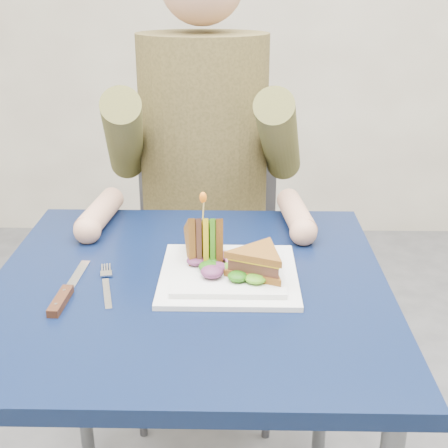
{
  "coord_description": "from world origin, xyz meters",
  "views": [
    {
      "loc": [
        0.09,
        -1.05,
        1.27
      ],
      "look_at": [
        0.06,
        0.07,
        0.82
      ],
      "focal_mm": 50.0,
      "sensor_mm": 36.0,
      "label": 1
    }
  ],
  "objects_px": {
    "table": "(190,318)",
    "knife": "(64,296)",
    "chair": "(207,234)",
    "sandwich_flat": "(258,262)",
    "fork": "(107,286)",
    "diner": "(203,120)",
    "plate": "(229,273)",
    "sandwich_upright": "(204,242)"
  },
  "relations": [
    {
      "from": "table",
      "to": "knife",
      "type": "xyz_separation_m",
      "value": [
        -0.22,
        -0.07,
        0.09
      ]
    },
    {
      "from": "diner",
      "to": "knife",
      "type": "bearing_deg",
      "value": -109.18
    },
    {
      "from": "chair",
      "to": "plate",
      "type": "distance_m",
      "value": 0.69
    },
    {
      "from": "table",
      "to": "fork",
      "type": "bearing_deg",
      "value": -169.03
    },
    {
      "from": "diner",
      "to": "sandwich_upright",
      "type": "relative_size",
      "value": 5.05
    },
    {
      "from": "sandwich_flat",
      "to": "fork",
      "type": "relative_size",
      "value": 0.94
    },
    {
      "from": "fork",
      "to": "knife",
      "type": "relative_size",
      "value": 0.8
    },
    {
      "from": "diner",
      "to": "knife",
      "type": "distance_m",
      "value": 0.69
    },
    {
      "from": "table",
      "to": "knife",
      "type": "height_order",
      "value": "knife"
    },
    {
      "from": "chair",
      "to": "sandwich_upright",
      "type": "bearing_deg",
      "value": -87.64
    },
    {
      "from": "diner",
      "to": "sandwich_flat",
      "type": "relative_size",
      "value": 4.44
    },
    {
      "from": "sandwich_flat",
      "to": "sandwich_upright",
      "type": "relative_size",
      "value": 1.14
    },
    {
      "from": "fork",
      "to": "knife",
      "type": "xyz_separation_m",
      "value": [
        -0.07,
        -0.04,
        0.0
      ]
    },
    {
      "from": "diner",
      "to": "knife",
      "type": "height_order",
      "value": "diner"
    },
    {
      "from": "table",
      "to": "fork",
      "type": "height_order",
      "value": "fork"
    },
    {
      "from": "sandwich_flat",
      "to": "fork",
      "type": "height_order",
      "value": "sandwich_flat"
    },
    {
      "from": "diner",
      "to": "sandwich_flat",
      "type": "height_order",
      "value": "diner"
    },
    {
      "from": "chair",
      "to": "sandwich_flat",
      "type": "height_order",
      "value": "chair"
    },
    {
      "from": "table",
      "to": "fork",
      "type": "relative_size",
      "value": 4.22
    },
    {
      "from": "table",
      "to": "diner",
      "type": "xyz_separation_m",
      "value": [
        -0.0,
        0.56,
        0.26
      ]
    },
    {
      "from": "diner",
      "to": "sandwich_upright",
      "type": "height_order",
      "value": "diner"
    },
    {
      "from": "sandwich_flat",
      "to": "sandwich_upright",
      "type": "xyz_separation_m",
      "value": [
        -0.1,
        0.07,
        0.01
      ]
    },
    {
      "from": "chair",
      "to": "fork",
      "type": "relative_size",
      "value": 5.23
    },
    {
      "from": "sandwich_upright",
      "to": "fork",
      "type": "bearing_deg",
      "value": -152.67
    },
    {
      "from": "chair",
      "to": "plate",
      "type": "relative_size",
      "value": 3.58
    },
    {
      "from": "plate",
      "to": "sandwich_upright",
      "type": "relative_size",
      "value": 1.76
    },
    {
      "from": "chair",
      "to": "knife",
      "type": "height_order",
      "value": "chair"
    },
    {
      "from": "sandwich_upright",
      "to": "knife",
      "type": "distance_m",
      "value": 0.28
    },
    {
      "from": "plate",
      "to": "sandwich_flat",
      "type": "relative_size",
      "value": 1.55
    },
    {
      "from": "sandwich_upright",
      "to": "knife",
      "type": "relative_size",
      "value": 0.67
    },
    {
      "from": "fork",
      "to": "table",
      "type": "bearing_deg",
      "value": 10.97
    },
    {
      "from": "chair",
      "to": "diner",
      "type": "bearing_deg",
      "value": -90.0
    },
    {
      "from": "chair",
      "to": "plate",
      "type": "height_order",
      "value": "chair"
    },
    {
      "from": "plate",
      "to": "sandwich_upright",
      "type": "height_order",
      "value": "sandwich_upright"
    },
    {
      "from": "diner",
      "to": "sandwich_flat",
      "type": "xyz_separation_m",
      "value": [
        0.13,
        -0.56,
        -0.14
      ]
    },
    {
      "from": "chair",
      "to": "plate",
      "type": "bearing_deg",
      "value": -83.46
    },
    {
      "from": "diner",
      "to": "plate",
      "type": "distance_m",
      "value": 0.57
    },
    {
      "from": "fork",
      "to": "chair",
      "type": "bearing_deg",
      "value": 77.81
    },
    {
      "from": "chair",
      "to": "knife",
      "type": "relative_size",
      "value": 4.2
    },
    {
      "from": "sandwich_flat",
      "to": "sandwich_upright",
      "type": "distance_m",
      "value": 0.13
    },
    {
      "from": "diner",
      "to": "plate",
      "type": "xyz_separation_m",
      "value": [
        0.07,
        -0.54,
        -0.18
      ]
    },
    {
      "from": "diner",
      "to": "knife",
      "type": "xyz_separation_m",
      "value": [
        -0.22,
        -0.63,
        -0.18
      ]
    }
  ]
}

